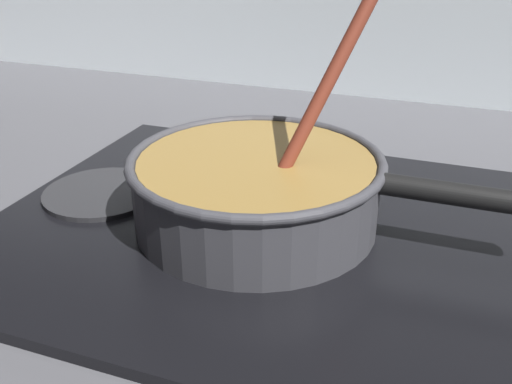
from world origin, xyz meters
name	(u,v)px	position (x,y,z in m)	size (l,w,h in m)	color
ground	(77,369)	(0.00, 0.00, -0.02)	(2.40, 1.60, 0.04)	#4C4C51
hob_plate	(256,227)	(0.07, 0.23, 0.01)	(0.56, 0.48, 0.01)	black
burner_ring	(256,219)	(0.07, 0.23, 0.02)	(0.19, 0.19, 0.01)	#592D0C
spare_burner	(102,193)	(-0.12, 0.23, 0.01)	(0.14, 0.14, 0.01)	#262628
cooking_pan	(258,188)	(0.07, 0.23, 0.05)	(0.43, 0.27, 0.28)	#38383D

